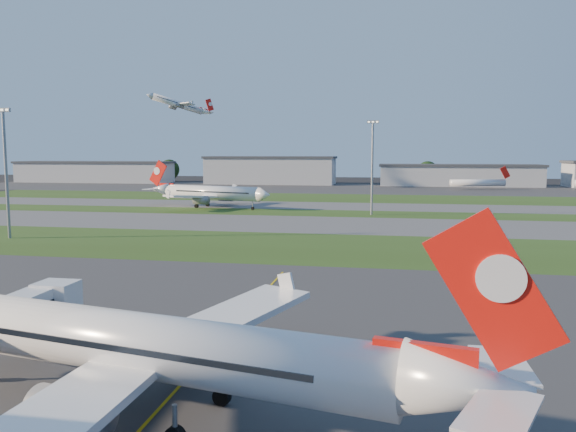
% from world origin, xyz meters
% --- Properties ---
extents(ground, '(700.00, 700.00, 0.00)m').
position_xyz_m(ground, '(0.00, 0.00, 0.00)').
color(ground, black).
rests_on(ground, ground).
extents(apron_near, '(300.00, 70.00, 0.01)m').
position_xyz_m(apron_near, '(0.00, 0.00, 0.01)').
color(apron_near, '#333335').
rests_on(apron_near, ground).
extents(grass_strip_a, '(300.00, 34.00, 0.01)m').
position_xyz_m(grass_strip_a, '(0.00, 52.00, 0.01)').
color(grass_strip_a, '#2D4416').
rests_on(grass_strip_a, ground).
extents(taxiway_a, '(300.00, 32.00, 0.01)m').
position_xyz_m(taxiway_a, '(0.00, 85.00, 0.01)').
color(taxiway_a, '#515154').
rests_on(taxiway_a, ground).
extents(grass_strip_b, '(300.00, 18.00, 0.01)m').
position_xyz_m(grass_strip_b, '(0.00, 110.00, 0.01)').
color(grass_strip_b, '#2D4416').
rests_on(grass_strip_b, ground).
extents(taxiway_b, '(300.00, 26.00, 0.01)m').
position_xyz_m(taxiway_b, '(0.00, 132.00, 0.01)').
color(taxiway_b, '#515154').
rests_on(taxiway_b, ground).
extents(grass_strip_c, '(300.00, 40.00, 0.01)m').
position_xyz_m(grass_strip_c, '(0.00, 165.00, 0.01)').
color(grass_strip_c, '#2D4416').
rests_on(grass_strip_c, ground).
extents(apron_far, '(400.00, 80.00, 0.01)m').
position_xyz_m(apron_far, '(0.00, 225.00, 0.01)').
color(apron_far, '#333335').
rests_on(apron_far, ground).
extents(yellow_line, '(0.25, 60.00, 0.02)m').
position_xyz_m(yellow_line, '(5.00, 0.00, 0.00)').
color(yellow_line, gold).
rests_on(yellow_line, ground).
extents(airliner_parked, '(40.56, 34.08, 12.78)m').
position_xyz_m(airliner_parked, '(4.99, -14.58, 4.49)').
color(airliner_parked, white).
rests_on(airliner_parked, ground).
extents(airliner_taxiing, '(40.81, 34.38, 13.13)m').
position_xyz_m(airliner_taxiing, '(-34.89, 119.64, 4.61)').
color(airliner_taxiing, white).
rests_on(airliner_taxiing, ground).
extents(airliner_departing, '(24.38, 21.97, 9.71)m').
position_xyz_m(airliner_departing, '(-79.78, 208.82, 39.98)').
color(airliner_departing, white).
extents(mini_jet_near, '(28.08, 9.77, 9.48)m').
position_xyz_m(mini_jet_near, '(60.18, 224.61, 3.28)').
color(mini_jet_near, white).
rests_on(mini_jet_near, ground).
extents(light_mast_west, '(3.20, 0.70, 25.80)m').
position_xyz_m(light_mast_west, '(-55.00, 52.00, 14.81)').
color(light_mast_west, gray).
rests_on(light_mast_west, ground).
extents(light_mast_centre, '(3.20, 0.70, 25.80)m').
position_xyz_m(light_mast_centre, '(15.00, 108.00, 14.81)').
color(light_mast_centre, gray).
rests_on(light_mast_centre, ground).
extents(hangar_far_west, '(91.80, 23.00, 12.20)m').
position_xyz_m(hangar_far_west, '(-150.00, 255.00, 6.14)').
color(hangar_far_west, '#999CA0').
rests_on(hangar_far_west, ground).
extents(hangar_west, '(71.40, 23.00, 15.20)m').
position_xyz_m(hangar_west, '(-45.00, 255.00, 7.64)').
color(hangar_west, '#999CA0').
rests_on(hangar_west, ground).
extents(hangar_east, '(81.60, 23.00, 11.20)m').
position_xyz_m(hangar_east, '(55.00, 255.00, 5.64)').
color(hangar_east, '#999CA0').
rests_on(hangar_east, ground).
extents(tree_far_west, '(11.00, 11.00, 12.00)m').
position_xyz_m(tree_far_west, '(-190.00, 268.00, 6.49)').
color(tree_far_west, black).
rests_on(tree_far_west, ground).
extents(tree_west, '(12.10, 12.10, 13.20)m').
position_xyz_m(tree_west, '(-110.00, 270.00, 7.14)').
color(tree_west, black).
rests_on(tree_west, ground).
extents(tree_mid_west, '(9.90, 9.90, 10.80)m').
position_xyz_m(tree_mid_west, '(-20.00, 266.00, 5.84)').
color(tree_mid_west, black).
rests_on(tree_mid_west, ground).
extents(tree_mid_east, '(11.55, 11.55, 12.60)m').
position_xyz_m(tree_mid_east, '(40.00, 269.00, 6.81)').
color(tree_mid_east, black).
rests_on(tree_mid_east, ground).
extents(tree_east, '(10.45, 10.45, 11.40)m').
position_xyz_m(tree_east, '(115.00, 267.00, 6.16)').
color(tree_east, black).
rests_on(tree_east, ground).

